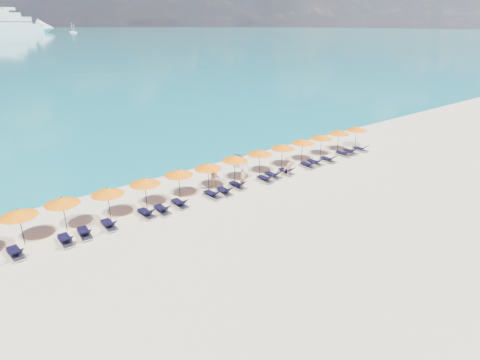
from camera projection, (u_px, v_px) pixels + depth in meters
ground at (267, 209)px, 27.23m from camera, size 1400.00×1400.00×0.00m
cruise_ship at (4, 25)px, 449.75m from camera, size 128.54×66.68×36.18m
sailboat_near at (74, 32)px, 476.61m from camera, size 5.68×1.89×10.42m
sailboat_far at (72, 31)px, 497.96m from camera, size 6.39×2.13×11.72m
jetski at (239, 161)px, 35.78m from camera, size 1.31×2.20×0.74m
beachgoer_a at (243, 178)px, 30.45m from camera, size 0.66×0.51×1.59m
beachgoer_b at (215, 178)px, 30.33m from camera, size 0.92×0.82×1.65m
beachgoer_c at (288, 166)px, 32.96m from camera, size 1.12×0.70×1.62m
umbrella_1 at (18, 213)px, 22.13m from camera, size 2.10×2.10×2.28m
umbrella_2 at (62, 201)px, 23.65m from camera, size 2.10×2.10×2.28m
umbrella_3 at (107, 191)px, 24.97m from camera, size 2.10×2.10×2.28m
umbrella_4 at (145, 181)px, 26.53m from camera, size 2.10×2.10×2.28m
umbrella_5 at (179, 172)px, 28.13m from camera, size 2.10×2.10×2.28m
umbrella_6 at (208, 166)px, 29.37m from camera, size 2.10×2.10×2.28m
umbrella_7 at (235, 158)px, 31.10m from camera, size 2.10×2.10×2.28m
umbrella_8 at (260, 152)px, 32.54m from camera, size 2.10×2.10×2.28m
umbrella_9 at (282, 146)px, 34.03m from camera, size 2.10×2.10×2.28m
umbrella_10 at (303, 141)px, 35.49m from camera, size 2.10×2.10×2.28m
umbrella_11 at (322, 137)px, 36.93m from camera, size 2.10×2.10×2.28m
umbrella_12 at (339, 132)px, 38.51m from camera, size 2.10×2.10×2.28m
umbrella_13 at (357, 128)px, 39.76m from camera, size 2.10×2.10×2.28m
lounger_2 at (16, 253)px, 21.62m from camera, size 0.77×1.75×0.66m
lounger_3 at (66, 240)px, 22.90m from camera, size 0.65×1.71×0.66m
lounger_4 at (85, 233)px, 23.66m from camera, size 0.77×1.75×0.66m
lounger_5 at (109, 225)px, 24.63m from camera, size 0.65×1.71×0.66m
lounger_6 at (147, 213)px, 26.12m from camera, size 0.71×1.73×0.66m
lounger_7 at (162, 210)px, 26.60m from camera, size 0.67×1.72×0.66m
lounger_8 at (180, 203)px, 27.51m from camera, size 0.67×1.72×0.66m
lounger_9 at (213, 194)px, 28.95m from camera, size 0.74×1.74×0.66m
lounger_10 at (225, 191)px, 29.51m from camera, size 0.78×1.75×0.66m
lounger_11 at (238, 185)px, 30.57m from camera, size 0.63×1.70×0.66m
lounger_12 at (265, 179)px, 31.81m from camera, size 0.64×1.71×0.66m
lounger_13 at (273, 175)px, 32.61m from camera, size 0.67×1.72×0.66m
lounger_14 at (287, 171)px, 33.44m from camera, size 0.78×1.75×0.66m
lounger_15 at (308, 165)px, 34.91m from camera, size 0.73×1.74×0.66m
lounger_16 at (315, 162)px, 35.61m from camera, size 0.68×1.72×0.66m
lounger_17 at (328, 159)px, 36.33m from camera, size 0.65×1.71×0.66m
lounger_18 at (344, 153)px, 37.99m from camera, size 0.68×1.72×0.66m
lounger_19 at (350, 151)px, 38.62m from camera, size 0.67×1.72×0.66m
lounger_20 at (361, 149)px, 39.38m from camera, size 0.71×1.73×0.66m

